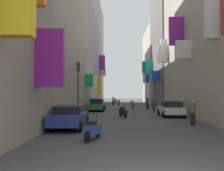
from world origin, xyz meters
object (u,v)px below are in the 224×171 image
object	(u,v)px
scooter_silver	(132,103)
scooter_red	(115,101)
scooter_blue	(93,129)
scooter_green	(133,106)
pedestrian_near_left	(148,103)
parked_car_white	(171,108)
pedestrian_near_right	(193,113)
parked_car_green	(97,105)
parked_car_blue	(70,116)
scooter_black	(123,112)
pedestrian_crossing	(113,101)
pedestrian_mid_street	(154,104)
traffic_light_far_corner	(155,88)
traffic_light_near_corner	(78,80)
scooter_white	(119,102)

from	to	relation	value
scooter_silver	scooter_red	bearing A→B (deg)	101.02
scooter_blue	scooter_green	xyz separation A→B (m)	(3.04, 23.06, -0.00)
pedestrian_near_left	scooter_blue	bearing A→B (deg)	-102.21
parked_car_white	scooter_green	bearing A→B (deg)	103.95
scooter_blue	pedestrian_near_right	world-z (taller)	pedestrian_near_right
parked_car_white	scooter_blue	size ratio (longest dim) A/B	2.22
parked_car_green	pedestrian_near_right	bearing A→B (deg)	-61.66
parked_car_white	scooter_red	distance (m)	34.13
parked_car_blue	scooter_blue	bearing A→B (deg)	-64.77
parked_car_white	scooter_blue	world-z (taller)	parked_car_white
scooter_black	pedestrian_crossing	distance (m)	22.37
scooter_silver	pedestrian_mid_street	bearing A→B (deg)	-79.51
parked_car_blue	scooter_green	xyz separation A→B (m)	(4.81, 19.29, -0.26)
parked_car_green	pedestrian_near_left	bearing A→B (deg)	29.42
pedestrian_near_right	traffic_light_far_corner	xyz separation A→B (m)	(0.85, 23.84, 2.16)
traffic_light_near_corner	traffic_light_far_corner	world-z (taller)	traffic_light_near_corner
pedestrian_near_right	scooter_blue	bearing A→B (deg)	-138.01
pedestrian_near_left	pedestrian_mid_street	distance (m)	3.55
pedestrian_mid_street	traffic_light_far_corner	world-z (taller)	traffic_light_far_corner
pedestrian_crossing	parked_car_blue	bearing A→B (deg)	-93.68
scooter_blue	traffic_light_near_corner	bearing A→B (deg)	102.57
pedestrian_crossing	traffic_light_far_corner	size ratio (longest dim) A/B	0.36
scooter_white	scooter_red	bearing A→B (deg)	95.01
scooter_blue	pedestrian_crossing	xyz separation A→B (m)	(0.14, 33.61, 0.32)
scooter_green	pedestrian_near_right	size ratio (longest dim) A/B	1.08
parked_car_white	scooter_silver	size ratio (longest dim) A/B	2.06
traffic_light_near_corner	scooter_black	bearing A→B (deg)	11.48
scooter_white	scooter_green	distance (m)	13.19
parked_car_blue	scooter_silver	distance (m)	27.10
traffic_light_near_corner	traffic_light_far_corner	distance (m)	20.83
scooter_black	pedestrian_near_right	bearing A→B (deg)	-53.10
scooter_green	traffic_light_near_corner	world-z (taller)	traffic_light_near_corner
pedestrian_crossing	scooter_blue	bearing A→B (deg)	-90.24
pedestrian_crossing	pedestrian_mid_street	world-z (taller)	pedestrian_mid_street
scooter_black	scooter_blue	xyz separation A→B (m)	(-1.52, -11.28, -0.00)
parked_car_white	scooter_black	bearing A→B (deg)	-172.78
scooter_blue	scooter_red	bearing A→B (deg)	89.67
pedestrian_near_left	traffic_light_near_corner	world-z (taller)	traffic_light_near_corner
pedestrian_near_left	pedestrian_crossing	bearing A→B (deg)	113.85
pedestrian_near_left	pedestrian_mid_street	size ratio (longest dim) A/B	1.05
parked_car_green	scooter_black	distance (m)	8.43
scooter_white	pedestrian_crossing	distance (m)	2.70
scooter_red	traffic_light_far_corner	world-z (taller)	traffic_light_far_corner
pedestrian_crossing	traffic_light_far_corner	world-z (taller)	traffic_light_far_corner
scooter_blue	pedestrian_crossing	bearing A→B (deg)	89.76
parked_car_blue	pedestrian_crossing	distance (m)	29.90
scooter_black	scooter_red	world-z (taller)	same
scooter_white	pedestrian_near_right	size ratio (longest dim) A/B	1.11
scooter_white	scooter_green	size ratio (longest dim) A/B	1.03
parked_car_blue	traffic_light_near_corner	distance (m)	7.19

